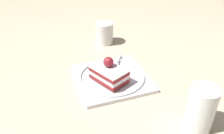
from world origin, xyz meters
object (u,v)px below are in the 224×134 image
(cake_slice, at_px, (110,73))
(drink_glass_near, at_px, (104,34))
(drink_glass_far, at_px, (200,110))
(fork, at_px, (118,61))
(dessert_plate, at_px, (112,78))

(cake_slice, xyz_separation_m, drink_glass_near, (0.01, 0.28, -0.00))
(cake_slice, bearing_deg, drink_glass_far, -47.06)
(drink_glass_near, bearing_deg, fork, -82.38)
(cake_slice, height_order, fork, cake_slice)
(dessert_plate, bearing_deg, fork, 69.02)
(fork, height_order, drink_glass_near, drink_glass_near)
(dessert_plate, bearing_deg, drink_glass_far, -50.90)
(drink_glass_far, bearing_deg, fork, 116.82)
(dessert_plate, relative_size, drink_glass_near, 3.03)
(cake_slice, distance_m, drink_glass_far, 0.28)
(dessert_plate, distance_m, drink_glass_far, 0.29)
(dessert_plate, height_order, drink_glass_near, drink_glass_near)
(dessert_plate, distance_m, drink_glass_near, 0.26)
(dessert_plate, height_order, fork, fork)
(cake_slice, xyz_separation_m, fork, (0.04, 0.10, -0.02))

